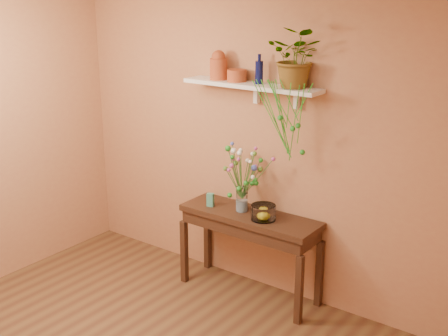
% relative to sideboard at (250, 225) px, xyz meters
% --- Properties ---
extents(room, '(4.04, 4.04, 2.70)m').
position_rel_sideboard_xyz_m(room, '(-0.12, -1.77, 0.67)').
color(room, brown).
rests_on(room, ground).
extents(sideboard, '(1.30, 0.42, 0.79)m').
position_rel_sideboard_xyz_m(sideboard, '(0.00, 0.00, 0.00)').
color(sideboard, '#3D2015').
rests_on(sideboard, ground).
extents(wall_shelf, '(1.30, 0.24, 0.19)m').
position_rel_sideboard_xyz_m(wall_shelf, '(-0.06, 0.10, 1.24)').
color(wall_shelf, white).
rests_on(wall_shelf, room).
extents(terracotta_jug, '(0.19, 0.19, 0.26)m').
position_rel_sideboard_xyz_m(terracotta_jug, '(-0.42, 0.10, 1.39)').
color(terracotta_jug, '#A53B24').
rests_on(terracotta_jug, wall_shelf).
extents(terracotta_pot, '(0.22, 0.22, 0.10)m').
position_rel_sideboard_xyz_m(terracotta_pot, '(-0.23, 0.11, 1.31)').
color(terracotta_pot, '#A53B24').
rests_on(terracotta_pot, wall_shelf).
extents(blue_bottle, '(0.08, 0.08, 0.25)m').
position_rel_sideboard_xyz_m(blue_bottle, '(-0.01, 0.12, 1.36)').
color(blue_bottle, '#080D39').
rests_on(blue_bottle, wall_shelf).
extents(spider_plant, '(0.47, 0.42, 0.49)m').
position_rel_sideboard_xyz_m(spider_plant, '(0.35, 0.13, 1.51)').
color(spider_plant, '#258323').
rests_on(spider_plant, wall_shelf).
extents(plant_fronds, '(0.47, 0.26, 0.68)m').
position_rel_sideboard_xyz_m(plant_fronds, '(0.38, -0.03, 1.00)').
color(plant_fronds, '#258323').
rests_on(plant_fronds, wall_shelf).
extents(glass_vase, '(0.11, 0.11, 0.22)m').
position_rel_sideboard_xyz_m(glass_vase, '(-0.09, 0.01, 0.21)').
color(glass_vase, white).
rests_on(glass_vase, sideboard).
extents(bouquet, '(0.46, 0.39, 0.50)m').
position_rel_sideboard_xyz_m(bouquet, '(-0.08, 0.02, 0.52)').
color(bouquet, '#386B28').
rests_on(bouquet, glass_vase).
extents(glass_bowl, '(0.22, 0.22, 0.13)m').
position_rel_sideboard_xyz_m(glass_bowl, '(0.17, -0.05, 0.18)').
color(glass_bowl, white).
rests_on(glass_bowl, sideboard).
extents(lemon, '(0.08, 0.08, 0.08)m').
position_rel_sideboard_xyz_m(lemon, '(0.18, -0.05, 0.16)').
color(lemon, yellow).
rests_on(lemon, glass_bowl).
extents(carton, '(0.07, 0.06, 0.12)m').
position_rel_sideboard_xyz_m(carton, '(-0.40, -0.06, 0.18)').
color(carton, '#2C6E7C').
rests_on(carton, sideboard).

